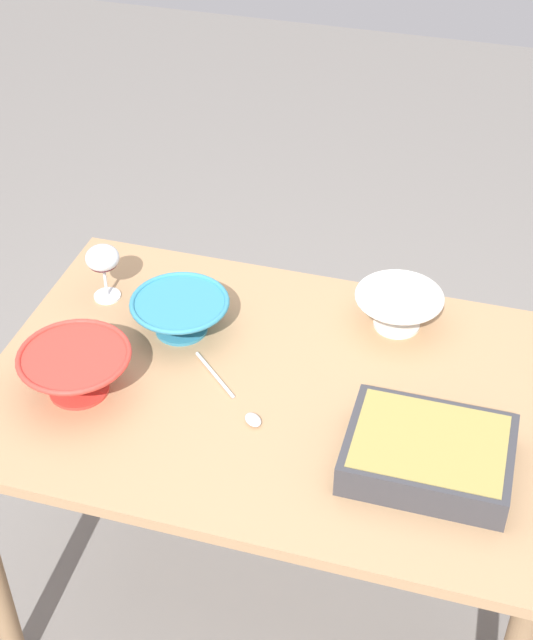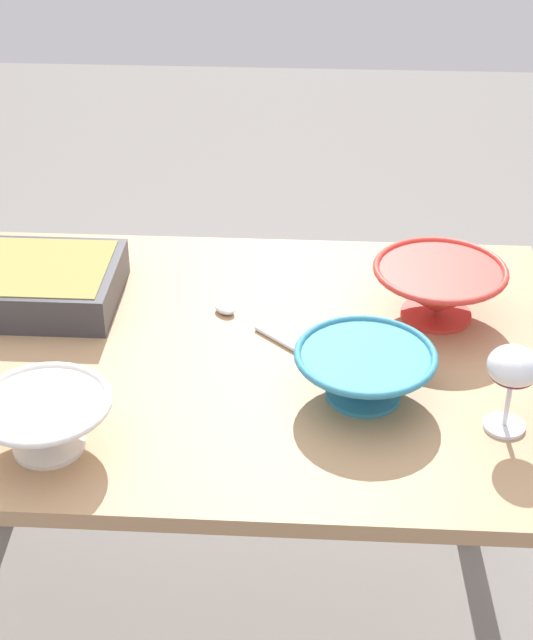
{
  "view_description": "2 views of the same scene",
  "coord_description": "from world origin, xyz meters",
  "px_view_note": "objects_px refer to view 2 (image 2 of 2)",
  "views": [
    {
      "loc": [
        -0.4,
        1.45,
        2.16
      ],
      "look_at": [
        0.07,
        -0.14,
        0.83
      ],
      "focal_mm": 52.64,
      "sensor_mm": 36.0,
      "label": 1
    },
    {
      "loc": [
        0.18,
        -1.41,
        1.73
      ],
      "look_at": [
        0.1,
        -0.01,
        0.84
      ],
      "focal_mm": 54.85,
      "sensor_mm": 36.0,
      "label": 2
    }
  ],
  "objects_px": {
    "casserole_dish": "(32,281)",
    "serving_bowl": "(438,289)",
    "serving_spoon": "(247,322)",
    "wine_glass": "(513,371)",
    "small_bowl": "(365,372)",
    "dining_table": "(210,397)",
    "mixing_bowl": "(46,421)"
  },
  "relations": [
    {
      "from": "serving_bowl",
      "to": "small_bowl",
      "type": "bearing_deg",
      "value": -118.75
    },
    {
      "from": "wine_glass",
      "to": "casserole_dish",
      "type": "height_order",
      "value": "wine_glass"
    },
    {
      "from": "mixing_bowl",
      "to": "small_bowl",
      "type": "relative_size",
      "value": 0.9
    },
    {
      "from": "casserole_dish",
      "to": "serving_bowl",
      "type": "distance_m",
      "value": 0.76
    },
    {
      "from": "wine_glass",
      "to": "small_bowl",
      "type": "xyz_separation_m",
      "value": [
        -0.22,
        0.07,
        -0.06
      ]
    },
    {
      "from": "wine_glass",
      "to": "casserole_dish",
      "type": "distance_m",
      "value": 0.9
    },
    {
      "from": "mixing_bowl",
      "to": "serving_bowl",
      "type": "distance_m",
      "value": 0.75
    },
    {
      "from": "serving_spoon",
      "to": "casserole_dish",
      "type": "bearing_deg",
      "value": 171.08
    },
    {
      "from": "casserole_dish",
      "to": "small_bowl",
      "type": "xyz_separation_m",
      "value": [
        0.62,
        -0.27,
        0.01
      ]
    },
    {
      "from": "serving_bowl",
      "to": "wine_glass",
      "type": "bearing_deg",
      "value": -76.6
    },
    {
      "from": "wine_glass",
      "to": "casserole_dish",
      "type": "relative_size",
      "value": 0.45
    },
    {
      "from": "wine_glass",
      "to": "serving_spoon",
      "type": "relative_size",
      "value": 0.69
    },
    {
      "from": "dining_table",
      "to": "small_bowl",
      "type": "height_order",
      "value": "small_bowl"
    },
    {
      "from": "dining_table",
      "to": "wine_glass",
      "type": "distance_m",
      "value": 0.56
    },
    {
      "from": "casserole_dish",
      "to": "mixing_bowl",
      "type": "distance_m",
      "value": 0.45
    },
    {
      "from": "dining_table",
      "to": "serving_bowl",
      "type": "height_order",
      "value": "serving_bowl"
    },
    {
      "from": "serving_bowl",
      "to": "dining_table",
      "type": "bearing_deg",
      "value": -161.94
    },
    {
      "from": "casserole_dish",
      "to": "small_bowl",
      "type": "relative_size",
      "value": 1.41
    },
    {
      "from": "small_bowl",
      "to": "serving_spoon",
      "type": "height_order",
      "value": "small_bowl"
    },
    {
      "from": "wine_glass",
      "to": "serving_bowl",
      "type": "distance_m",
      "value": 0.34
    },
    {
      "from": "casserole_dish",
      "to": "small_bowl",
      "type": "distance_m",
      "value": 0.67
    },
    {
      "from": "mixing_bowl",
      "to": "serving_spoon",
      "type": "relative_size",
      "value": 0.97
    },
    {
      "from": "serving_spoon",
      "to": "wine_glass",
      "type": "bearing_deg",
      "value": -32.87
    },
    {
      "from": "dining_table",
      "to": "casserole_dish",
      "type": "xyz_separation_m",
      "value": [
        -0.35,
        0.15,
        0.15
      ]
    },
    {
      "from": "wine_glass",
      "to": "serving_spoon",
      "type": "height_order",
      "value": "wine_glass"
    },
    {
      "from": "mixing_bowl",
      "to": "serving_bowl",
      "type": "bearing_deg",
      "value": 33.73
    },
    {
      "from": "serving_bowl",
      "to": "serving_spoon",
      "type": "height_order",
      "value": "serving_bowl"
    },
    {
      "from": "wine_glass",
      "to": "serving_bowl",
      "type": "bearing_deg",
      "value": 103.4
    },
    {
      "from": "casserole_dish",
      "to": "wine_glass",
      "type": "bearing_deg",
      "value": -22.05
    },
    {
      "from": "wine_glass",
      "to": "dining_table",
      "type": "bearing_deg",
      "value": 158.48
    },
    {
      "from": "casserole_dish",
      "to": "serving_bowl",
      "type": "relative_size",
      "value": 1.33
    },
    {
      "from": "dining_table",
      "to": "casserole_dish",
      "type": "height_order",
      "value": "casserole_dish"
    }
  ]
}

